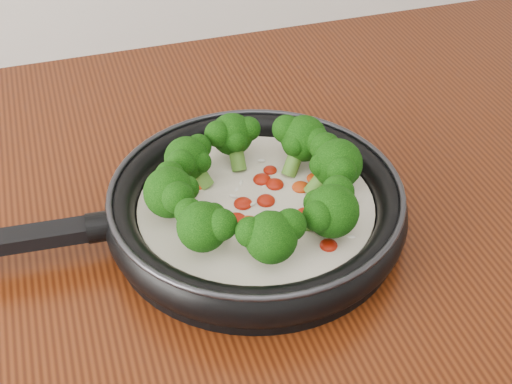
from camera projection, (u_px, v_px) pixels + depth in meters
name	position (u px, v px, depth m)	size (l,w,h in m)	color
skillet	(254.00, 203.00, 0.77)	(0.52, 0.35, 0.10)	black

